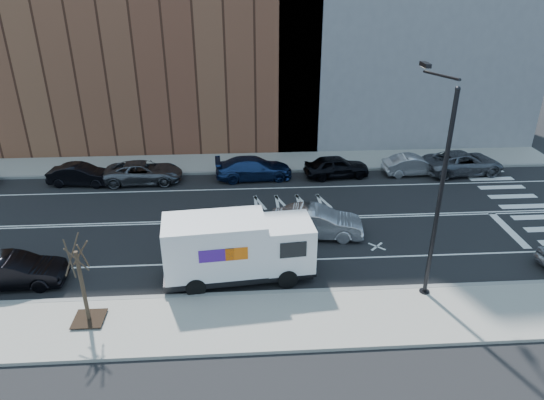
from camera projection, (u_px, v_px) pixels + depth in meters
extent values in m
plane|color=black|center=(257.00, 220.00, 27.34)|extent=(120.00, 120.00, 0.00)
cube|color=gray|center=(265.00, 321.00, 19.39)|extent=(44.00, 3.60, 0.15)
cube|color=gray|center=(253.00, 162.00, 35.23)|extent=(44.00, 3.60, 0.15)
cube|color=gray|center=(263.00, 294.00, 21.00)|extent=(44.00, 0.25, 0.17)
cube|color=gray|center=(253.00, 172.00, 33.61)|extent=(44.00, 0.25, 0.17)
cylinder|color=black|center=(439.00, 202.00, 19.14)|extent=(0.18, 0.18, 9.00)
cylinder|color=black|center=(424.00, 293.00, 21.04)|extent=(0.44, 0.44, 0.20)
sphere|color=black|center=(458.00, 89.00, 17.22)|extent=(0.20, 0.20, 0.20)
cylinder|color=black|center=(440.00, 75.00, 18.69)|extent=(0.11, 3.49, 0.48)
cube|color=black|center=(425.00, 65.00, 20.17)|extent=(0.25, 0.80, 0.18)
cube|color=#FFF2CC|center=(425.00, 67.00, 20.22)|extent=(0.18, 0.55, 0.03)
cube|color=black|center=(89.00, 319.00, 19.28)|extent=(1.20, 1.20, 0.04)
cylinder|color=#382B1E|center=(83.00, 287.00, 18.62)|extent=(0.16, 0.16, 3.20)
cylinder|color=#382B1E|center=(83.00, 256.00, 18.03)|extent=(0.06, 0.80, 1.44)
cylinder|color=#382B1E|center=(80.00, 253.00, 18.23)|extent=(0.81, 0.31, 1.19)
cylinder|color=#382B1E|center=(72.00, 254.00, 18.14)|extent=(0.58, 0.76, 1.50)
cylinder|color=#382B1E|center=(70.00, 259.00, 17.87)|extent=(0.47, 0.61, 1.37)
cylinder|color=#382B1E|center=(77.00, 260.00, 17.81)|extent=(0.72, 0.29, 1.13)
cube|color=black|center=(238.00, 269.00, 22.03)|extent=(6.74, 2.84, 0.32)
cube|color=white|center=(288.00, 243.00, 21.86)|extent=(2.32, 2.46, 2.11)
cube|color=black|center=(312.00, 235.00, 21.88)|extent=(0.25, 1.95, 1.00)
cube|color=black|center=(293.00, 250.00, 20.70)|extent=(1.16, 0.15, 0.74)
cube|color=black|center=(284.00, 224.00, 22.75)|extent=(1.16, 0.15, 0.74)
cube|color=black|center=(310.00, 261.00, 22.47)|extent=(0.36, 2.12, 0.37)
cube|color=white|center=(215.00, 245.00, 21.30)|extent=(4.64, 2.74, 2.43)
cube|color=#47198C|center=(216.00, 256.00, 20.18)|extent=(1.47, 0.16, 0.58)
cube|color=orange|center=(237.00, 254.00, 20.30)|extent=(0.95, 0.11, 0.58)
cube|color=#47198C|center=(213.00, 229.00, 22.29)|extent=(1.47, 0.16, 0.58)
cube|color=orange|center=(232.00, 227.00, 22.41)|extent=(0.95, 0.11, 0.58)
cylinder|color=black|center=(288.00, 278.00, 21.41)|extent=(0.91, 0.38, 0.89)
cylinder|color=black|center=(279.00, 253.00, 23.29)|extent=(0.91, 0.38, 0.89)
cylinder|color=black|center=(196.00, 287.00, 20.83)|extent=(0.91, 0.38, 0.89)
cylinder|color=black|center=(195.00, 261.00, 22.71)|extent=(0.91, 0.38, 0.89)
imported|color=black|center=(81.00, 175.00, 31.55)|extent=(4.27, 1.86, 1.36)
imported|color=#505258|center=(144.00, 172.00, 31.89)|extent=(5.08, 2.43, 1.40)
imported|color=navy|center=(254.00, 168.00, 32.44)|extent=(5.22, 2.37, 1.48)
imported|color=black|center=(337.00, 166.00, 32.71)|extent=(4.50, 2.18, 1.48)
imported|color=#9C9CA0|center=(413.00, 165.00, 33.13)|extent=(4.19, 1.67, 1.36)
imported|color=#575960|center=(463.00, 163.00, 33.31)|extent=(5.70, 3.07, 1.52)
imported|color=#B6B7BB|center=(317.00, 222.00, 25.40)|extent=(5.00, 2.33, 1.59)
imported|color=black|center=(13.00, 271.00, 21.42)|extent=(4.48, 1.69, 1.46)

